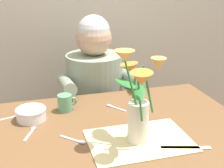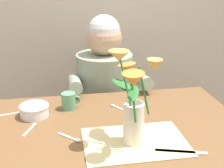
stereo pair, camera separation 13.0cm
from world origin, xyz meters
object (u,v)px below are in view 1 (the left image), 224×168
at_px(dinner_knife, 186,148).
at_px(coffee_cup, 65,103).
at_px(flower_vase, 138,99).
at_px(ceramic_bowl, 31,114).
at_px(seated_person, 95,107).

xyz_separation_m(dinner_knife, coffee_cup, (-0.39, 0.46, 0.04)).
distance_m(flower_vase, ceramic_bowl, 0.52).
bearing_deg(dinner_knife, coffee_cup, 146.54).
distance_m(flower_vase, dinner_knife, 0.26).
xyz_separation_m(seated_person, dinner_knife, (0.16, -0.85, 0.18)).
distance_m(flower_vase, coffee_cup, 0.45).
bearing_deg(dinner_knife, flower_vase, 166.42).
bearing_deg(flower_vase, coffee_cup, 121.60).
height_order(seated_person, coffee_cup, seated_person).
height_order(ceramic_bowl, coffee_cup, coffee_cup).
xyz_separation_m(ceramic_bowl, coffee_cup, (0.16, 0.06, 0.01)).
bearing_deg(flower_vase, seated_person, 89.55).
relative_size(flower_vase, ceramic_bowl, 2.72).
bearing_deg(coffee_cup, seated_person, 59.16).
relative_size(seated_person, dinner_knife, 5.97).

